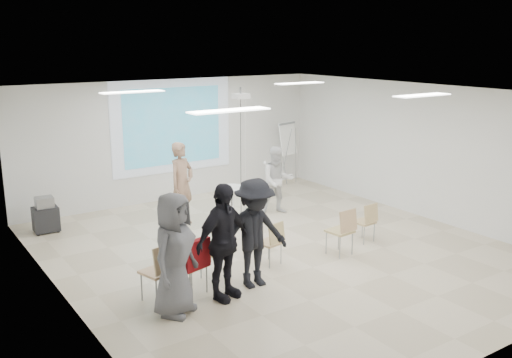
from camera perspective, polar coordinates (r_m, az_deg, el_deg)
floor at (r=11.02m, az=2.35°, el=-7.40°), size 8.00×9.00×0.10m
ceiling at (r=10.32m, az=2.51°, el=8.87°), size 8.00×9.00×0.10m
wall_back at (r=14.40m, az=-8.39°, el=3.91°), size 8.00×0.10×3.00m
wall_left at (r=8.86m, az=-19.21°, el=-2.93°), size 0.10×9.00×3.00m
wall_right at (r=13.32m, az=16.62°, el=2.68°), size 0.10×9.00×3.00m
projection_halo at (r=14.29m, az=-8.32°, el=5.25°), size 3.20×0.01×2.30m
projection_image at (r=14.28m, az=-8.30°, el=5.25°), size 2.60×0.01×1.90m
pedestal_table at (r=12.54m, az=-2.55°, el=-2.33°), size 0.75×0.75×0.82m
player_left at (r=12.34m, az=-7.45°, el=0.06°), size 0.89×0.76×2.06m
player_right at (r=13.10m, az=2.17°, el=0.23°), size 1.03×0.95×1.73m
controller_left at (r=12.57m, az=-7.27°, el=1.84°), size 0.08×0.12×0.04m
controller_right at (r=13.13m, az=0.90°, el=1.63°), size 0.09×0.14×0.04m
chair_far_left at (r=8.86m, az=-9.50°, el=-8.75°), size 0.55×0.57×0.95m
chair_left_mid at (r=9.05m, az=-6.23°, el=-8.20°), size 0.54×0.57×0.94m
chair_left_inner at (r=9.58m, az=-3.70°, el=-6.85°), size 0.56×0.59×0.95m
chair_center at (r=10.17m, az=1.61°, el=-6.09°), size 0.45×0.47×0.80m
chair_right_inner at (r=10.71m, az=8.70°, el=-4.86°), size 0.46×0.49×0.91m
chair_right_far at (r=11.49m, az=11.00°, el=-3.98°), size 0.41×0.43×0.80m
red_jacket at (r=8.86m, az=-5.95°, el=-7.52°), size 0.50×0.24×0.47m
laptop at (r=9.66m, az=-4.12°, el=-6.99°), size 0.41×0.34×0.03m
audience_left at (r=8.72m, az=-3.34°, el=-5.48°), size 1.39×1.06×2.11m
audience_mid at (r=9.16m, az=-0.13°, el=-4.74°), size 1.35×0.76×2.04m
audience_outer at (r=8.32m, az=-8.20°, el=-6.75°), size 1.20×1.11×2.06m
flipchart_easel at (r=15.63m, az=3.20°, el=3.99°), size 0.73×0.57×1.74m
av_cart at (r=12.71m, az=-20.30°, el=-3.48°), size 0.52×0.43×0.76m
ceiling_projector at (r=11.63m, az=-1.51°, el=7.64°), size 0.30×0.25×3.00m
fluor_panel_nw at (r=11.10m, az=-12.25°, el=8.51°), size 1.20×0.30×0.02m
fluor_panel_ne at (r=13.12m, az=4.38°, el=9.53°), size 1.20×0.30×0.02m
fluor_panel_sw at (r=7.97m, az=-2.70°, el=6.86°), size 1.20×0.30×0.02m
fluor_panel_se at (r=10.61m, az=16.28°, el=8.04°), size 1.20×0.30×0.02m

